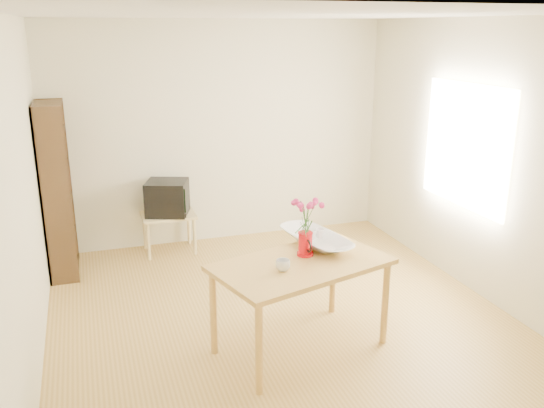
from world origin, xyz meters
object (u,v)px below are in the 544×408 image
object	(u,v)px
pitcher	(305,245)
bowl	(316,216)
table	(301,272)
television	(167,197)
mug	(283,265)

from	to	relation	value
pitcher	bowl	world-z (taller)	bowl
table	bowl	distance (m)	0.54
table	television	xyz separation A→B (m)	(-0.69, 2.45, -0.01)
television	pitcher	bearing A→B (deg)	-52.23
pitcher	television	bearing A→B (deg)	108.96
pitcher	television	distance (m)	2.45
mug	bowl	xyz separation A→B (m)	(0.45, 0.44, 0.20)
table	television	size ratio (longest dim) A/B	2.73
pitcher	bowl	distance (m)	0.31
mug	television	xyz separation A→B (m)	(-0.50, 2.56, -0.14)
pitcher	table	bearing A→B (deg)	-121.27
table	bowl	xyz separation A→B (m)	(0.26, 0.33, 0.33)
pitcher	mug	size ratio (longest dim) A/B	1.86
pitcher	mug	bearing A→B (deg)	-138.52
mug	bowl	world-z (taller)	bowl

